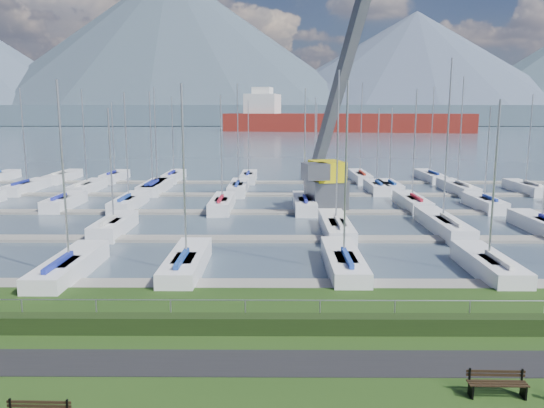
{
  "coord_description": "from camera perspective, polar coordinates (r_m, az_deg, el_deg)",
  "views": [
    {
      "loc": [
        0.21,
        -20.2,
        8.67
      ],
      "look_at": [
        0.0,
        12.0,
        3.0
      ],
      "focal_mm": 35.0,
      "sensor_mm": 36.0,
      "label": 1
    }
  ],
  "objects": [
    {
      "name": "mountains",
      "position": [
        426.58,
        1.38,
        15.1
      ],
      "size": [
        1190.0,
        360.0,
        115.0
      ],
      "color": "#404E5D",
      "rests_on": "water"
    },
    {
      "name": "cargo_ship_mid",
      "position": [
        235.35,
        6.84,
        8.66
      ],
      "size": [
        107.73,
        40.32,
        21.5
      ],
      "rotation": [
        0.0,
        0.0,
        -0.22
      ],
      "color": "maroon",
      "rests_on": "water"
    },
    {
      "name": "water",
      "position": [
        280.35,
        0.33,
        8.14
      ],
      "size": [
        800.0,
        540.0,
        0.2
      ],
      "primitive_type": "cube",
      "color": "#435262"
    },
    {
      "name": "docks",
      "position": [
        47.05,
        0.11,
        -0.9
      ],
      "size": [
        90.0,
        41.6,
        0.25
      ],
      "color": "slate",
      "rests_on": "water"
    },
    {
      "name": "sailboat_fleet",
      "position": [
        50.14,
        -2.39,
        6.14
      ],
      "size": [
        75.85,
        49.84,
        12.94
      ],
      "color": "navy",
      "rests_on": "water"
    },
    {
      "name": "crane",
      "position": [
        49.39,
        6.36,
        6.05
      ],
      "size": [
        6.94,
        13.14,
        22.35
      ],
      "rotation": [
        0.0,
        0.0,
        0.24
      ],
      "color": "#585A60",
      "rests_on": "water"
    },
    {
      "name": "foothill",
      "position": [
        350.21,
        0.34,
        9.55
      ],
      "size": [
        900.0,
        80.0,
        12.0
      ],
      "primitive_type": "cube",
      "color": "#475A68",
      "rests_on": "water"
    },
    {
      "name": "path",
      "position": [
        19.26,
        -0.3,
        -16.74
      ],
      "size": [
        160.0,
        2.0,
        0.04
      ],
      "primitive_type": "cube",
      "color": "black",
      "rests_on": "grass"
    },
    {
      "name": "hedge",
      "position": [
        21.48,
        -0.22,
        -12.81
      ],
      "size": [
        80.0,
        0.7,
        0.7
      ],
      "primitive_type": "cube",
      "color": "black",
      "rests_on": "grass"
    },
    {
      "name": "bench_right",
      "position": [
        18.5,
        23.04,
        -17.35
      ],
      "size": [
        1.81,
        0.46,
        0.85
      ],
      "rotation": [
        0.0,
        0.0,
        -0.02
      ],
      "color": "black",
      "rests_on": "grass"
    },
    {
      "name": "fence",
      "position": [
        21.54,
        -0.21,
        -10.31
      ],
      "size": [
        80.0,
        0.04,
        0.04
      ],
      "primitive_type": "cylinder",
      "rotation": [
        0.0,
        1.57,
        0.0
      ],
      "color": "gray",
      "rests_on": "grass"
    }
  ]
}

